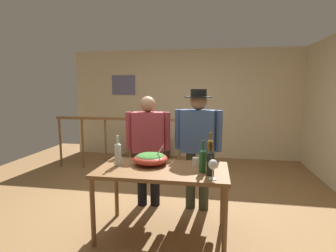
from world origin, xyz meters
The scene contains 16 objects.
ground_plane centered at (0.00, 0.00, 0.00)m, with size 7.40×7.40×0.00m, color olive.
back_wall centered at (0.00, 2.85, 1.25)m, with size 5.34×0.10×2.51m, color beige.
framed_picture centered at (-1.45, 2.79, 1.70)m, with size 0.57×0.03×0.46m, color slate.
stair_railing centered at (-0.46, 1.55, 0.68)m, with size 3.08×0.10×1.10m.
tv_console centered at (-0.76, 2.50, 0.23)m, with size 0.90×0.40×0.45m, color #38281E.
flat_screen_tv centered at (-0.76, 2.47, 0.68)m, with size 0.45×0.12×0.38m.
serving_table centered at (0.17, -0.67, 0.69)m, with size 1.40×0.75×0.76m.
salad_bowl centered at (0.01, -0.55, 0.83)m, with size 0.39×0.39×0.22m.
wine_glass centered at (0.71, -0.94, 0.90)m, with size 0.09×0.09×0.19m.
wine_bottle_amber centered at (0.67, -0.49, 0.92)m, with size 0.07×0.07×0.37m.
wine_bottle_dark centered at (0.68, -0.82, 0.90)m, with size 0.08×0.08×0.33m.
wine_bottle_green centered at (0.60, -0.74, 0.90)m, with size 0.07×0.07×0.33m.
wine_bottle_clear centered at (-0.34, -0.65, 0.90)m, with size 0.07×0.07×0.34m.
mug_white centered at (0.52, -0.52, 0.81)m, with size 0.11×0.07×0.09m.
person_standing_left centered at (-0.17, 0.04, 0.89)m, with size 0.60×0.27×1.51m.
person_standing_right centered at (0.51, 0.04, 0.96)m, with size 0.62×0.36×1.61m.
Camera 1 is at (0.70, -3.38, 1.61)m, focal length 28.31 mm.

